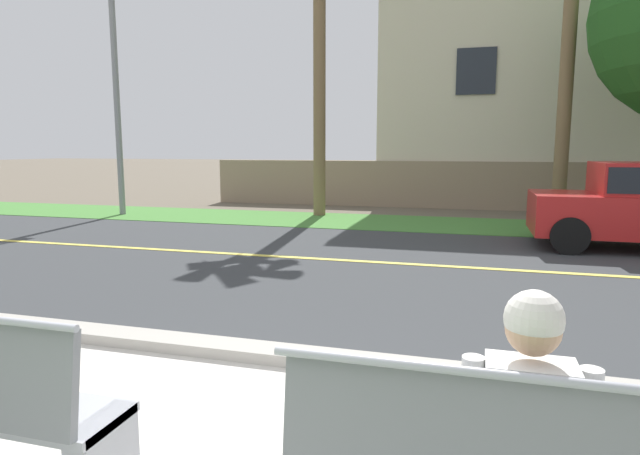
# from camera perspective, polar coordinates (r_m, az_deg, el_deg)

# --- Properties ---
(ground_plane) EXTENTS (140.00, 140.00, 0.00)m
(ground_plane) POSITION_cam_1_polar(r_m,az_deg,el_deg) (9.97, 8.84, -2.04)
(ground_plane) COLOR #665B4C
(curb_edge) EXTENTS (44.00, 0.30, 0.11)m
(curb_edge) POSITION_cam_1_polar(r_m,az_deg,el_deg) (4.60, -0.37, -13.71)
(curb_edge) COLOR #ADA89E
(curb_edge) RESTS_ON ground_plane
(street_asphalt) EXTENTS (52.00, 8.00, 0.01)m
(street_asphalt) POSITION_cam_1_polar(r_m,az_deg,el_deg) (8.51, 7.55, -3.77)
(street_asphalt) COLOR #383A3D
(street_asphalt) RESTS_ON ground_plane
(road_centre_line) EXTENTS (48.00, 0.14, 0.01)m
(road_centre_line) POSITION_cam_1_polar(r_m,az_deg,el_deg) (8.51, 7.55, -3.74)
(road_centre_line) COLOR #E0CC4C
(road_centre_line) RESTS_ON ground_plane
(far_verge_grass) EXTENTS (48.00, 2.80, 0.02)m
(far_verge_grass) POSITION_cam_1_polar(r_m,az_deg,el_deg) (13.05, 10.58, 0.41)
(far_verge_grass) COLOR #478438
(far_verge_grass) RESTS_ON ground_plane
(seated_person_white) EXTENTS (0.52, 0.68, 1.25)m
(seated_person_white) POSITION_cam_1_polar(r_m,az_deg,el_deg) (2.50, 20.83, -18.56)
(seated_person_white) COLOR #333D56
(seated_person_white) RESTS_ON ground_plane
(streetlamp) EXTENTS (0.24, 2.10, 7.02)m
(streetlamp) POSITION_cam_1_polar(r_m,az_deg,el_deg) (15.79, -20.39, 15.99)
(streetlamp) COLOR gray
(streetlamp) RESTS_ON ground_plane
(garden_wall) EXTENTS (13.00, 0.36, 1.40)m
(garden_wall) POSITION_cam_1_polar(r_m,az_deg,el_deg) (16.64, 10.34, 4.50)
(garden_wall) COLOR gray
(garden_wall) RESTS_ON ground_plane
(house_across_street) EXTENTS (11.19, 6.91, 7.80)m
(house_across_street) POSITION_cam_1_polar(r_m,az_deg,el_deg) (19.96, 23.06, 13.93)
(house_across_street) COLOR beige
(house_across_street) RESTS_ON ground_plane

